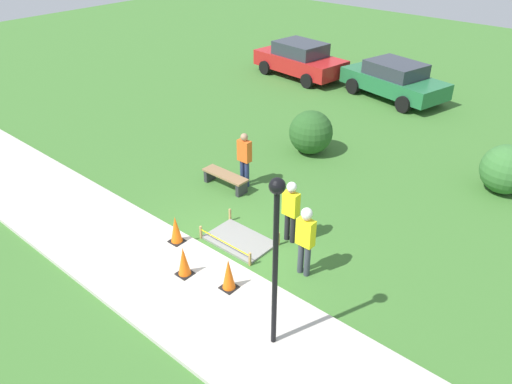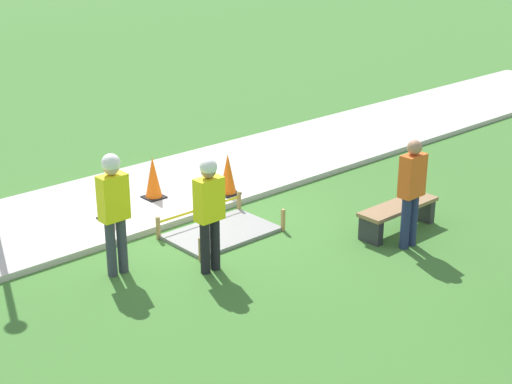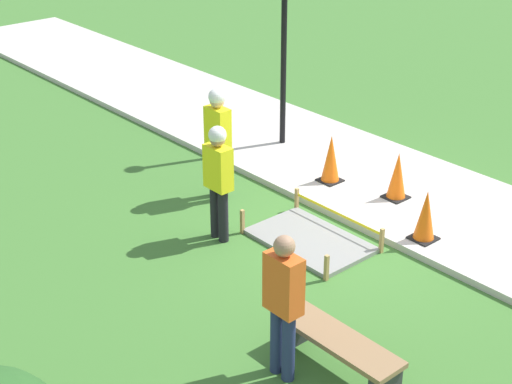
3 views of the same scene
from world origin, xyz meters
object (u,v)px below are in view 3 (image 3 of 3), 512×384
object	(u,v)px
traffic_cone_sidewalk_edge	(331,159)
traffic_cone_far_patch	(397,176)
park_bench	(338,348)
bystander_in_orange_shirt	(283,299)
traffic_cone_near_patch	(426,215)
worker_supervisor	(218,174)
lamppost_near	(284,9)
worker_assistant	(218,134)

from	to	relation	value
traffic_cone_sidewalk_edge	traffic_cone_far_patch	bearing A→B (deg)	-163.41
traffic_cone_sidewalk_edge	park_bench	world-z (taller)	traffic_cone_sidewalk_edge
bystander_in_orange_shirt	traffic_cone_far_patch	bearing A→B (deg)	-65.76
bystander_in_orange_shirt	park_bench	bearing A→B (deg)	-126.22
traffic_cone_near_patch	worker_supervisor	xyz separation A→B (m)	(2.00, 1.99, 0.53)
traffic_cone_sidewalk_edge	worker_supervisor	xyz separation A→B (m)	(-0.16, 2.37, 0.50)
worker_supervisor	lamppost_near	xyz separation A→B (m)	(1.85, -2.91, 1.48)
worker_assistant	bystander_in_orange_shirt	xyz separation A→B (m)	(-3.76, 2.16, -0.10)
worker_supervisor	bystander_in_orange_shirt	bearing A→B (deg)	153.74
bystander_in_orange_shirt	lamppost_near	size ratio (longest dim) A/B	0.47
traffic_cone_near_patch	bystander_in_orange_shirt	bearing A→B (deg)	102.59
bystander_in_orange_shirt	traffic_cone_sidewalk_edge	bearing A→B (deg)	-52.12
lamppost_near	park_bench	bearing A→B (deg)	142.52
park_bench	lamppost_near	xyz separation A→B (m)	(4.94, -3.78, 2.17)
traffic_cone_far_patch	lamppost_near	distance (m)	3.42
park_bench	bystander_in_orange_shirt	world-z (taller)	bystander_in_orange_shirt
worker_supervisor	worker_assistant	world-z (taller)	worker_assistant
worker_assistant	park_bench	bearing A→B (deg)	157.72
traffic_cone_near_patch	bystander_in_orange_shirt	xyz separation A→B (m)	(-0.75, 3.34, 0.49)
worker_assistant	traffic_cone_far_patch	bearing A→B (deg)	-135.79
traffic_cone_near_patch	traffic_cone_sidewalk_edge	distance (m)	2.19
traffic_cone_far_patch	worker_supervisor	size ratio (longest dim) A/B	0.44
worker_supervisor	worker_assistant	xyz separation A→B (m)	(1.02, -0.81, 0.07)
worker_supervisor	lamppost_near	world-z (taller)	lamppost_near
traffic_cone_far_patch	worker_assistant	xyz separation A→B (m)	(1.94, 1.89, 0.59)
traffic_cone_far_patch	bystander_in_orange_shirt	xyz separation A→B (m)	(-1.82, 4.05, 0.49)
bystander_in_orange_shirt	lamppost_near	bearing A→B (deg)	-42.89
traffic_cone_near_patch	worker_supervisor	bearing A→B (deg)	44.85
park_bench	worker_supervisor	world-z (taller)	worker_supervisor
worker_assistant	bystander_in_orange_shirt	bearing A→B (deg)	150.13
traffic_cone_near_patch	lamppost_near	size ratio (longest dim) A/B	0.20
bystander_in_orange_shirt	traffic_cone_near_patch	bearing A→B (deg)	-77.41
traffic_cone_near_patch	traffic_cone_sidewalk_edge	bearing A→B (deg)	-10.22
park_bench	lamppost_near	bearing A→B (deg)	-37.48
traffic_cone_sidewalk_edge	park_bench	distance (m)	4.60
traffic_cone_far_patch	traffic_cone_sidewalk_edge	world-z (taller)	traffic_cone_sidewalk_edge
traffic_cone_far_patch	bystander_in_orange_shirt	size ratio (longest dim) A/B	0.44
traffic_cone_near_patch	lamppost_near	bearing A→B (deg)	-13.50
worker_assistant	bystander_in_orange_shirt	size ratio (longest dim) A/B	1.05
traffic_cone_sidewalk_edge	worker_supervisor	distance (m)	2.43
traffic_cone_far_patch	worker_supervisor	world-z (taller)	worker_supervisor
worker_supervisor	traffic_cone_far_patch	bearing A→B (deg)	-108.86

